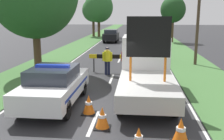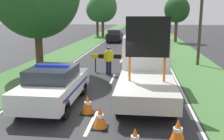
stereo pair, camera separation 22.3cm
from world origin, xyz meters
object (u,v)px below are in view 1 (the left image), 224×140
Objects in this scene: work_truck at (146,67)px; queued_car_sedan_black at (111,35)px; traffic_cone_near_truck at (139,139)px; traffic_cone_behind_barrier at (102,118)px; road_barrier at (112,58)px; queued_car_hatch_blue at (139,41)px; roadside_tree_near_left at (173,10)px; police_officer at (107,59)px; roadside_tree_near_right at (93,10)px; traffic_cone_lane_edge at (89,105)px; pedestrian_civilian at (126,59)px; traffic_cone_near_police at (72,73)px; roadside_tree_mid_right at (99,7)px; queued_car_wagon_maroon at (144,50)px; police_car at (55,85)px; traffic_cone_centre_front at (181,131)px.

work_truck is 1.42× the size of queued_car_sedan_black.
traffic_cone_near_truck is 0.91× the size of traffic_cone_behind_barrier.
queued_car_hatch_blue is (1.65, 11.54, -0.10)m from road_barrier.
traffic_cone_near_truck is 27.73m from roadside_tree_near_left.
roadside_tree_near_right is (-5.22, 26.18, 3.09)m from police_officer.
roadside_tree_near_left is at bearing 78.53° from traffic_cone_behind_barrier.
traffic_cone_lane_edge is at bearing 54.56° from work_truck.
work_truck reaches higher than pedestrian_civilian.
pedestrian_civilian reaches higher than traffic_cone_near_police.
roadside_tree_mid_right is at bearing 97.77° from traffic_cone_lane_edge.
queued_car_wagon_maroon is at bearing 93.16° from queued_car_hatch_blue.
traffic_cone_near_truck is at bearing -78.56° from roadside_tree_near_right.
police_car is 5.54m from police_officer.
roadside_tree_near_left is (4.84, 18.88, 2.99)m from pedestrian_civilian.
police_car reaches higher than traffic_cone_behind_barrier.
traffic_cone_behind_barrier is 19.55m from queued_car_hatch_blue.
queued_car_hatch_blue reaches higher than traffic_cone_near_police.
road_barrier is 0.41× the size of roadside_tree_mid_right.
road_barrier is (1.64, 6.02, 0.12)m from police_car.
queued_car_sedan_black is (-2.76, 18.57, -0.18)m from pedestrian_civilian.
work_truck is at bearing 24.61° from police_car.
queued_car_wagon_maroon is (2.25, 5.26, -0.16)m from police_officer.
pedestrian_civilian is 2.45× the size of traffic_cone_behind_barrier.
road_barrier is 6.85m from traffic_cone_lane_edge.
roadside_tree_mid_right is at bearing 111.36° from pedestrian_civilian.
pedestrian_civilian is 26.84m from roadside_tree_mid_right.
queued_car_wagon_maroon is at bearing -70.36° from roadside_tree_near_right.
traffic_cone_behind_barrier is at bearing -67.66° from traffic_cone_near_police.
queued_car_wagon_maroon is (2.20, 11.41, 0.45)m from traffic_cone_lane_edge.
roadside_tree_near_left reaches higher than queued_car_hatch_blue.
roadside_tree_near_left is (5.74, 17.98, 3.08)m from road_barrier.
police_officer reaches higher than traffic_cone_centre_front.
roadside_tree_near_right is at bearing -70.36° from queued_car_wagon_maroon.
traffic_cone_behind_barrier is 0.17× the size of queued_car_wagon_maroon.
police_car is 5.71m from pedestrian_civilian.
traffic_cone_behind_barrier is 34.19m from roadside_tree_near_right.
roadside_tree_near_left is (3.01, 26.69, 3.62)m from traffic_cone_centre_front.
traffic_cone_lane_edge is at bearing -90.54° from pedestrian_civilian.
traffic_cone_near_police is 0.12× the size of roadside_tree_near_right.
traffic_cone_near_truck is 1.66m from traffic_cone_behind_barrier.
roadside_tree_near_right reaches higher than work_truck.
pedestrian_civilian is at bearing 86.54° from queued_car_hatch_blue.
traffic_cone_behind_barrier is at bearing 82.92° from queued_car_wagon_maroon.
traffic_cone_behind_barrier is (-0.42, -7.06, -0.65)m from pedestrian_civilian.
pedestrian_civilian is (2.54, 5.12, 0.21)m from police_car.
queued_car_wagon_maroon reaches higher than traffic_cone_near_police.
queued_car_wagon_maroon is at bearing -105.46° from roadside_tree_near_left.
traffic_cone_behind_barrier is at bearing -46.18° from police_car.
work_truck reaches higher than traffic_cone_near_police.
traffic_cone_centre_front is (2.73, -8.72, -0.54)m from road_barrier.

